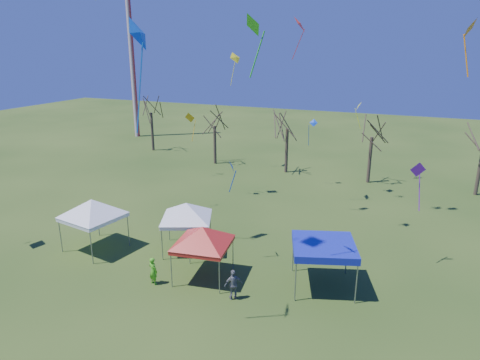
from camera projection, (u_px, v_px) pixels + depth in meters
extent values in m
plane|color=#274215|center=(195.00, 296.00, 22.71)|extent=(140.00, 140.00, 0.00)
cylinder|color=silver|center=(131.00, 47.00, 59.20)|extent=(0.70, 0.70, 25.00)
cylinder|color=#3D2D21|center=(152.00, 132.00, 53.77)|extent=(0.32, 0.32, 4.78)
cylinder|color=#3D2D21|center=(215.00, 145.00, 47.73)|extent=(0.32, 0.32, 4.28)
cylinder|color=#3D2D21|center=(287.00, 151.00, 44.34)|extent=(0.32, 0.32, 4.64)
cylinder|color=#3D2D21|center=(370.00, 160.00, 40.98)|extent=(0.32, 0.32, 4.49)
cylinder|color=#3D2D21|center=(479.00, 171.00, 37.52)|extent=(0.32, 0.32, 4.47)
cylinder|color=gray|center=(61.00, 237.00, 27.26)|extent=(0.06, 0.06, 2.12)
cylinder|color=gray|center=(98.00, 221.00, 29.65)|extent=(0.06, 0.06, 2.12)
cylinder|color=gray|center=(92.00, 248.00, 25.73)|extent=(0.06, 0.06, 2.12)
cylinder|color=gray|center=(128.00, 231.00, 28.12)|extent=(0.06, 0.06, 2.12)
cube|color=white|center=(93.00, 217.00, 27.34)|extent=(3.68, 3.68, 0.25)
pyramid|color=white|center=(91.00, 199.00, 26.98)|extent=(4.44, 4.44, 1.06)
cylinder|color=gray|center=(162.00, 245.00, 26.27)|extent=(0.06, 0.06, 2.00)
cylinder|color=gray|center=(169.00, 227.00, 28.94)|extent=(0.06, 0.06, 2.00)
cylinder|color=gray|center=(208.00, 245.00, 26.28)|extent=(0.06, 0.06, 2.00)
cylinder|color=gray|center=(210.00, 227.00, 28.95)|extent=(0.06, 0.06, 2.00)
cube|color=white|center=(187.00, 219.00, 27.28)|extent=(3.93, 3.93, 0.24)
pyramid|color=white|center=(186.00, 203.00, 26.94)|extent=(3.90, 3.90, 1.00)
cylinder|color=gray|center=(171.00, 271.00, 23.29)|extent=(0.06, 0.06, 1.95)
cylinder|color=gray|center=(189.00, 249.00, 25.81)|extent=(0.06, 0.06, 1.95)
cylinder|color=gray|center=(219.00, 277.00, 22.63)|extent=(0.06, 0.06, 1.95)
cylinder|color=gray|center=(233.00, 254.00, 25.16)|extent=(0.06, 0.06, 1.95)
cube|color=red|center=(203.00, 245.00, 23.89)|extent=(3.32, 3.32, 0.23)
pyramid|color=red|center=(202.00, 227.00, 23.57)|extent=(4.10, 4.10, 0.98)
cylinder|color=gray|center=(295.00, 282.00, 21.97)|extent=(0.07, 0.07, 2.20)
cylinder|color=gray|center=(293.00, 254.00, 24.89)|extent=(0.07, 0.07, 2.20)
cylinder|color=gray|center=(356.00, 284.00, 21.74)|extent=(0.07, 0.07, 2.20)
cylinder|color=gray|center=(347.00, 256.00, 24.66)|extent=(0.07, 0.07, 2.20)
cube|color=#0F1AA1|center=(324.00, 248.00, 22.95)|extent=(4.16, 4.16, 0.26)
cube|color=#0F1AA1|center=(324.00, 245.00, 22.89)|extent=(4.16, 4.16, 0.13)
imported|color=#4CC01E|center=(153.00, 271.00, 23.64)|extent=(0.67, 0.54, 1.60)
imported|color=slate|center=(233.00, 285.00, 22.22)|extent=(1.02, 0.93, 1.67)
cone|color=#E2F619|center=(358.00, 106.00, 36.03)|extent=(0.54, 0.92, 0.81)
cube|color=#E2F619|center=(358.00, 118.00, 36.62)|extent=(0.63, 0.08, 1.76)
cone|color=yellow|center=(235.00, 58.00, 42.95)|extent=(1.36, 1.61, 1.17)
cube|color=yellow|center=(233.00, 74.00, 43.19)|extent=(0.69, 0.33, 2.43)
cone|color=blue|center=(139.00, 33.00, 16.13)|extent=(0.95, 1.47, 1.27)
cube|color=blue|center=(140.00, 89.00, 16.53)|extent=(0.53, 0.13, 3.47)
cone|color=red|center=(300.00, 24.00, 31.82)|extent=(1.17, 1.60, 1.25)
cube|color=red|center=(298.00, 44.00, 31.87)|extent=(0.89, 0.14, 2.22)
cone|color=green|center=(254.00, 24.00, 17.82)|extent=(1.23, 1.18, 0.96)
cube|color=green|center=(257.00, 54.00, 17.89)|extent=(0.49, 0.57, 1.89)
cone|color=gold|center=(190.00, 117.00, 41.94)|extent=(1.14, 0.58, 1.06)
cube|color=gold|center=(194.00, 131.00, 42.17)|extent=(0.08, 0.81, 2.05)
cone|color=blue|center=(314.00, 123.00, 39.01)|extent=(0.78, 0.47, 0.69)
cube|color=blue|center=(309.00, 135.00, 39.46)|extent=(0.16, 0.81, 2.05)
cone|color=orange|center=(469.00, 28.00, 13.90)|extent=(0.58, 0.83, 0.69)
cube|color=orange|center=(466.00, 56.00, 14.28)|extent=(0.36, 0.13, 1.39)
cone|color=blue|center=(232.00, 166.00, 24.85)|extent=(0.76, 0.90, 0.79)
cube|color=blue|center=(233.00, 181.00, 24.92)|extent=(0.39, 0.26, 1.29)
cone|color=purple|center=(418.00, 169.00, 24.25)|extent=(0.96, 0.65, 0.93)
cube|color=purple|center=(419.00, 191.00, 24.67)|extent=(0.28, 0.52, 2.21)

